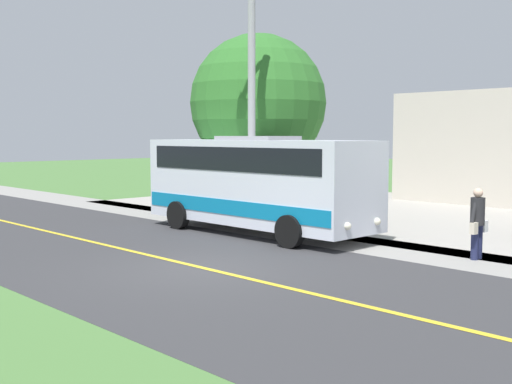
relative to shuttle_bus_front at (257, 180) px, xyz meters
name	(u,v)px	position (x,y,z in m)	size (l,w,h in m)	color
ground_plane	(202,268)	(4.47, 2.81, -1.64)	(120.00, 120.00, 0.00)	#477238
road_surface	(202,268)	(4.47, 2.81, -1.64)	(8.00, 100.00, 0.01)	#333335
sidewalk	(345,242)	(-0.73, 2.81, -1.64)	(2.40, 100.00, 0.01)	gray
road_centre_line	(202,268)	(4.47, 2.81, -1.63)	(0.16, 100.00, 0.00)	gold
shuttle_bus_front	(257,180)	(0.00, 0.00, 0.00)	(2.59, 8.03, 2.98)	silver
pedestrian_with_bags	(477,221)	(-0.98, 6.65, -0.70)	(0.72, 0.34, 1.74)	#1E2347
street_light_pole	(249,88)	(-0.41, -0.80, 2.86)	(1.97, 0.24, 8.17)	#9E9EA3
tree_curbside	(258,103)	(-2.93, -2.98, 2.55)	(5.01, 5.01, 6.70)	#4C3826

